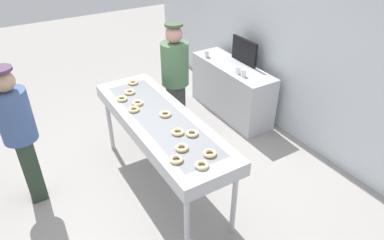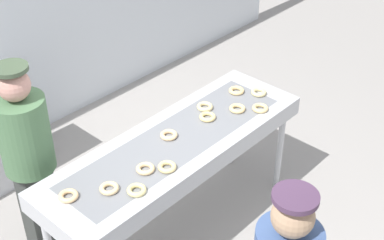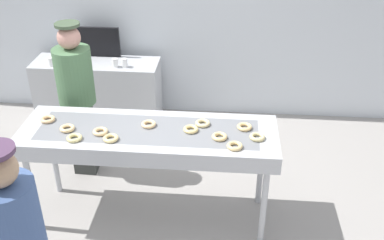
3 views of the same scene
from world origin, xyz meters
TOP-DOWN VIEW (x-y plane):
  - ground_plane at (0.00, 0.00)m, footprint 16.00×16.00m
  - back_wall at (0.00, 2.20)m, footprint 8.00×0.12m
  - fryer_conveyor at (0.00, 0.00)m, footprint 2.28×0.71m
  - plain_donut_0 at (0.63, -0.09)m, footprint 0.15×0.15m
  - plain_donut_1 at (0.84, 0.09)m, footprint 0.18×0.18m
  - plain_donut_2 at (-0.70, -0.06)m, footprint 0.18×0.18m
  - plain_donut_3 at (-0.40, -0.09)m, footprint 0.18×0.18m
  - plain_donut_4 at (-0.29, -0.19)m, footprint 0.14×0.14m
  - plain_donut_5 at (-0.59, -0.21)m, footprint 0.15×0.15m
  - plain_donut_6 at (0.38, 0.01)m, footprint 0.16×0.16m
  - plain_donut_7 at (-0.93, 0.08)m, footprint 0.18×0.18m
  - plain_donut_8 at (0.76, -0.22)m, footprint 0.16×0.16m
  - plain_donut_9 at (-0.01, 0.07)m, footprint 0.16×0.16m
  - plain_donut_10 at (0.47, 0.13)m, footprint 0.18×0.18m
  - plain_donut_11 at (0.95, -0.06)m, footprint 0.18×0.18m
  - worker_baker at (-0.85, 0.66)m, footprint 0.37×0.37m
  - prep_counter at (-0.97, 1.75)m, footprint 1.57×0.51m
  - paper_cup_0 at (-0.69, 1.63)m, footprint 0.07×0.07m
  - paper_cup_1 at (-0.57, 1.63)m, footprint 0.07×0.07m
  - paper_cup_2 at (-1.47, 1.59)m, footprint 0.07×0.07m
  - menu_display at (-0.97, 1.96)m, footprint 0.56×0.04m

SIDE VIEW (x-z plane):
  - ground_plane at x=0.00m, z-range 0.00..0.00m
  - prep_counter at x=-0.97m, z-range 0.00..0.84m
  - fryer_conveyor at x=0.00m, z-range 0.40..1.38m
  - paper_cup_0 at x=-0.69m, z-range 0.84..0.95m
  - paper_cup_1 at x=-0.57m, z-range 0.84..0.95m
  - paper_cup_2 at x=-1.47m, z-range 0.84..0.95m
  - plain_donut_0 at x=0.63m, z-range 0.97..1.01m
  - plain_donut_1 at x=0.84m, z-range 0.97..1.01m
  - plain_donut_2 at x=-0.70m, z-range 0.97..1.01m
  - plain_donut_3 at x=-0.40m, z-range 0.97..1.01m
  - plain_donut_4 at x=-0.29m, z-range 0.97..1.01m
  - plain_donut_5 at x=-0.59m, z-range 0.97..1.01m
  - plain_donut_6 at x=0.38m, z-range 0.97..1.01m
  - plain_donut_7 at x=-0.93m, z-range 0.97..1.01m
  - plain_donut_8 at x=0.76m, z-range 0.97..1.01m
  - plain_donut_9 at x=-0.01m, z-range 0.97..1.01m
  - plain_donut_10 at x=0.47m, z-range 0.97..1.01m
  - plain_donut_11 at x=0.95m, z-range 0.97..1.01m
  - worker_baker at x=-0.85m, z-range 0.14..1.84m
  - menu_display at x=-0.97m, z-range 0.84..1.22m
  - back_wall at x=0.00m, z-range 0.00..2.93m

